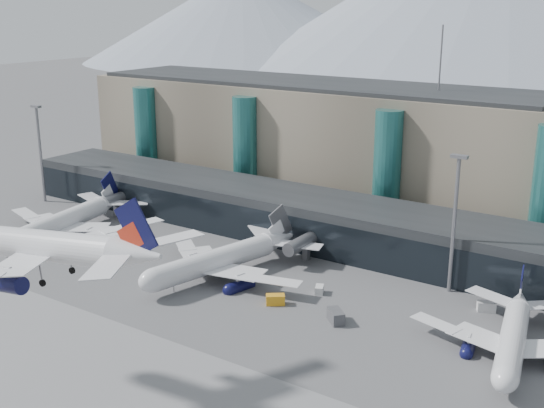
{
  "coord_description": "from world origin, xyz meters",
  "views": [
    {
      "loc": [
        67.26,
        -65.97,
        51.09
      ],
      "look_at": [
        1.57,
        32.0,
        15.95
      ],
      "focal_mm": 45.0,
      "sensor_mm": 36.0,
      "label": 1
    }
  ],
  "objects_px": {
    "jet_parked_left": "(73,212)",
    "veh_c": "(336,316)",
    "lightmast_left": "(40,148)",
    "veh_a": "(78,231)",
    "veh_g": "(319,290)",
    "jet_parked_mid": "(230,250)",
    "veh_d": "(486,306)",
    "lightmast_mid": "(455,216)",
    "hero_jet": "(65,241)",
    "veh_h": "(275,300)",
    "jet_parked_right": "(515,325)"
  },
  "relations": [
    {
      "from": "lightmast_left",
      "to": "jet_parked_mid",
      "type": "height_order",
      "value": "lightmast_left"
    },
    {
      "from": "hero_jet",
      "to": "jet_parked_right",
      "type": "xyz_separation_m",
      "value": [
        44.69,
        46.05,
        -18.33
      ]
    },
    {
      "from": "jet_parked_mid",
      "to": "veh_c",
      "type": "xyz_separation_m",
      "value": [
        27.51,
        -7.25,
        -3.73
      ]
    },
    {
      "from": "veh_h",
      "to": "jet_parked_left",
      "type": "bearing_deg",
      "value": 136.67
    },
    {
      "from": "lightmast_left",
      "to": "veh_a",
      "type": "distance_m",
      "value": 34.64
    },
    {
      "from": "jet_parked_right",
      "to": "veh_c",
      "type": "distance_m",
      "value": 27.94
    },
    {
      "from": "lightmast_left",
      "to": "lightmast_mid",
      "type": "xyz_separation_m",
      "value": [
        110.0,
        3.0,
        0.0
      ]
    },
    {
      "from": "jet_parked_right",
      "to": "jet_parked_left",
      "type": "bearing_deg",
      "value": 79.22
    },
    {
      "from": "veh_g",
      "to": "veh_h",
      "type": "distance_m",
      "value": 9.36
    },
    {
      "from": "lightmast_mid",
      "to": "veh_c",
      "type": "distance_m",
      "value": 28.62
    },
    {
      "from": "lightmast_left",
      "to": "veh_g",
      "type": "xyz_separation_m",
      "value": [
        90.71,
        -11.11,
        -13.71
      ]
    },
    {
      "from": "jet_parked_left",
      "to": "veh_c",
      "type": "bearing_deg",
      "value": -104.83
    },
    {
      "from": "hero_jet",
      "to": "veh_a",
      "type": "height_order",
      "value": "hero_jet"
    },
    {
      "from": "hero_jet",
      "to": "veh_g",
      "type": "xyz_separation_m",
      "value": [
        9.72,
        47.62,
        -21.64
      ]
    },
    {
      "from": "lightmast_mid",
      "to": "jet_parked_left",
      "type": "bearing_deg",
      "value": -169.57
    },
    {
      "from": "veh_a",
      "to": "veh_c",
      "type": "relative_size",
      "value": 0.87
    },
    {
      "from": "jet_parked_right",
      "to": "veh_c",
      "type": "height_order",
      "value": "jet_parked_right"
    },
    {
      "from": "lightmast_left",
      "to": "hero_jet",
      "type": "relative_size",
      "value": 0.71
    },
    {
      "from": "veh_h",
      "to": "veh_a",
      "type": "bearing_deg",
      "value": 137.55
    },
    {
      "from": "jet_parked_right",
      "to": "jet_parked_mid",
      "type": "bearing_deg",
      "value": 79.12
    },
    {
      "from": "lightmast_mid",
      "to": "hero_jet",
      "type": "distance_m",
      "value": 68.66
    },
    {
      "from": "hero_jet",
      "to": "veh_a",
      "type": "distance_m",
      "value": 72.2
    },
    {
      "from": "jet_parked_left",
      "to": "jet_parked_mid",
      "type": "xyz_separation_m",
      "value": [
        45.05,
        -0.02,
        -0.0
      ]
    },
    {
      "from": "veh_h",
      "to": "hero_jet",
      "type": "bearing_deg",
      "value": -134.85
    },
    {
      "from": "jet_parked_mid",
      "to": "veh_d",
      "type": "distance_m",
      "value": 48.38
    },
    {
      "from": "lightmast_left",
      "to": "hero_jet",
      "type": "height_order",
      "value": "hero_jet"
    },
    {
      "from": "veh_a",
      "to": "veh_d",
      "type": "xyz_separation_m",
      "value": [
        89.45,
        11.97,
        -0.05
      ]
    },
    {
      "from": "veh_c",
      "to": "veh_h",
      "type": "distance_m",
      "value": 12.14
    },
    {
      "from": "veh_g",
      "to": "jet_parked_mid",
      "type": "bearing_deg",
      "value": -109.37
    },
    {
      "from": "hero_jet",
      "to": "lightmast_left",
      "type": "bearing_deg",
      "value": 141.68
    },
    {
      "from": "hero_jet",
      "to": "veh_d",
      "type": "distance_m",
      "value": 71.49
    },
    {
      "from": "lightmast_left",
      "to": "jet_parked_mid",
      "type": "bearing_deg",
      "value": -9.9
    },
    {
      "from": "veh_a",
      "to": "veh_c",
      "type": "height_order",
      "value": "veh_c"
    },
    {
      "from": "lightmast_mid",
      "to": "veh_h",
      "type": "distance_m",
      "value": 35.14
    },
    {
      "from": "jet_parked_mid",
      "to": "veh_g",
      "type": "relative_size",
      "value": 16.17
    },
    {
      "from": "veh_d",
      "to": "jet_parked_right",
      "type": "bearing_deg",
      "value": -81.9
    },
    {
      "from": "veh_c",
      "to": "veh_g",
      "type": "height_order",
      "value": "veh_c"
    },
    {
      "from": "hero_jet",
      "to": "veh_h",
      "type": "height_order",
      "value": "hero_jet"
    },
    {
      "from": "veh_c",
      "to": "jet_parked_mid",
      "type": "bearing_deg",
      "value": -152.0
    },
    {
      "from": "lightmast_mid",
      "to": "jet_parked_mid",
      "type": "xyz_separation_m",
      "value": [
        -38.7,
        -15.45,
        -9.63
      ]
    },
    {
      "from": "lightmast_left",
      "to": "jet_parked_left",
      "type": "relative_size",
      "value": 0.65
    },
    {
      "from": "jet_parked_left",
      "to": "veh_c",
      "type": "relative_size",
      "value": 10.31
    },
    {
      "from": "lightmast_mid",
      "to": "jet_parked_right",
      "type": "bearing_deg",
      "value": -44.98
    },
    {
      "from": "lightmast_mid",
      "to": "veh_a",
      "type": "bearing_deg",
      "value": -168.42
    },
    {
      "from": "veh_c",
      "to": "hero_jet",
      "type": "bearing_deg",
      "value": -71.76
    },
    {
      "from": "lightmast_left",
      "to": "hero_jet",
      "type": "xyz_separation_m",
      "value": [
        81.0,
        -58.73,
        7.94
      ]
    },
    {
      "from": "hero_jet",
      "to": "veh_c",
      "type": "distance_m",
      "value": 47.9
    },
    {
      "from": "veh_d",
      "to": "jet_parked_mid",
      "type": "bearing_deg",
      "value": 167.18
    },
    {
      "from": "veh_c",
      "to": "veh_h",
      "type": "height_order",
      "value": "veh_c"
    },
    {
      "from": "veh_a",
      "to": "jet_parked_right",
      "type": "bearing_deg",
      "value": -13.83
    }
  ]
}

